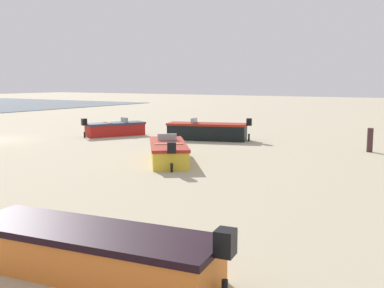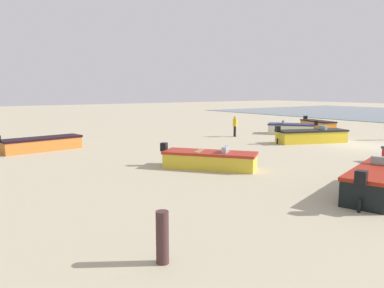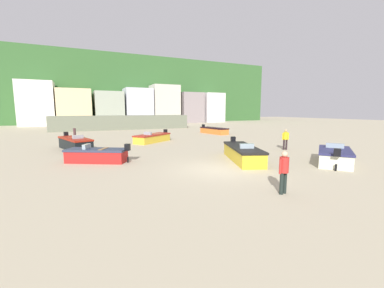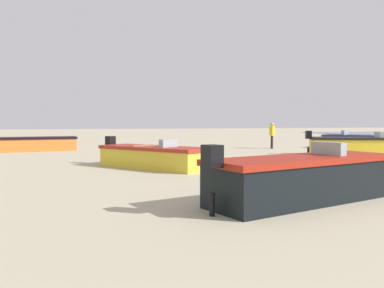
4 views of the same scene
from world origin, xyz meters
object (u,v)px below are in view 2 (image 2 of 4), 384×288
Objects in this scene: boat_yellow_4 at (210,160)px; boat_cream_1 at (291,129)px; boat_orange_6 at (318,124)px; beach_walker_distant at (235,124)px; boat_orange_5 at (42,144)px; boat_black_3 at (377,181)px; mooring_post_near_water at (162,237)px; boat_yellow_2 at (311,136)px.

boat_cream_1 is at bearing 168.87° from boat_yellow_4.
boat_orange_6 is 2.60× the size of beach_walker_distant.
boat_orange_5 reaches higher than boat_orange_6.
boat_orange_5 is at bearing -100.01° from boat_yellow_4.
mooring_post_near_water is at bearing -106.37° from boat_black_3.
boat_yellow_2 is 17.64m from boat_orange_5.
boat_orange_5 is at bearing 15.35° from boat_orange_6.
mooring_post_near_water is (-9.57, 17.72, 0.10)m from boat_yellow_2.
boat_yellow_2 is at bearing 156.00° from boat_yellow_4.
boat_cream_1 reaches higher than boat_orange_6.
boat_black_3 reaches higher than boat_orange_6.
boat_yellow_4 is at bearing -55.60° from boat_yellow_2.
boat_yellow_4 is 11.07m from boat_orange_5.
boat_yellow_2 is 20.14m from mooring_post_near_water.
boat_orange_5 reaches higher than mooring_post_near_water.
boat_orange_5 is 24.96m from boat_orange_6.
boat_yellow_4 is (6.85, 1.97, -0.08)m from boat_black_3.
boat_orange_5 is (7.22, 16.09, -0.05)m from boat_yellow_2.
beach_walker_distant reaches higher than boat_yellow_4.
boat_yellow_4 is 9.67m from mooring_post_near_water.
boat_cream_1 is 6.02m from boat_orange_6.
boat_black_3 reaches higher than boat_yellow_4.
boat_cream_1 is at bearing -56.23° from mooring_post_near_water.
boat_yellow_4 is (-2.61, 11.01, -0.05)m from boat_yellow_2.
mooring_post_near_water is (-0.11, 8.68, 0.08)m from boat_black_3.
boat_yellow_2 is at bearing 119.24° from boat_black_3.
mooring_post_near_water is at bearing 48.60° from boat_orange_6.
mooring_post_near_water is (-6.96, 6.71, 0.16)m from boat_yellow_4.
boat_orange_5 is at bearing -174.15° from boat_black_3.
boat_black_3 reaches higher than boat_orange_5.
beach_walker_distant is at bearing -139.00° from boat_yellow_2.
beach_walker_distant is (1.31, 5.07, 0.51)m from boat_cream_1.
boat_yellow_4 reaches higher than boat_orange_6.
boat_yellow_4 is 21.60m from boat_orange_6.
mooring_post_near_water is 21.83m from beach_walker_distant.
boat_cream_1 is 19.35m from boat_orange_5.
boat_cream_1 is at bearing 121.68° from boat_black_3.
boat_black_3 is at bearing -89.30° from mooring_post_near_water.
mooring_post_near_water is (-13.88, 20.75, 0.12)m from boat_cream_1.
boat_yellow_4 is at bearing -23.66° from beach_walker_distant.
boat_black_3 is 0.97× the size of boat_orange_5.
boat_cream_1 is 0.77× the size of boat_yellow_2.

